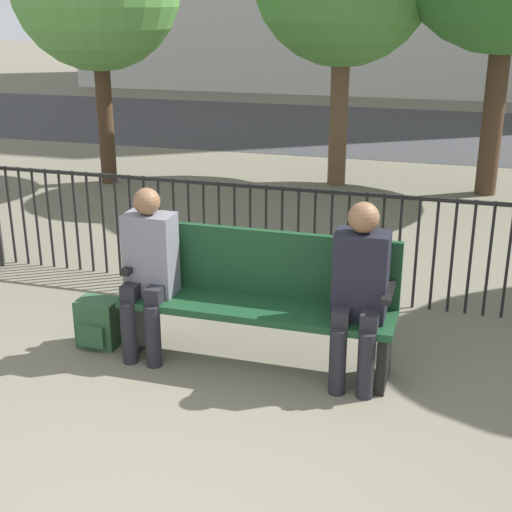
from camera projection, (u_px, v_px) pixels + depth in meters
The scene contains 6 objects.
park_bench at pixel (259, 294), 4.88m from camera, with size 1.88×0.45×0.92m.
seated_person_0 at pixel (148, 265), 4.91m from camera, with size 0.34×0.39×1.21m.
seated_person_1 at pixel (359, 286), 4.51m from camera, with size 0.34×0.39×1.23m.
backpack at pixel (99, 323), 5.19m from camera, with size 0.29×0.25×0.36m.
fence_railing at pixel (299, 233), 5.97m from camera, with size 9.01×0.03×0.95m.
street_surface at pixel (401, 130), 14.04m from camera, with size 24.00×6.00×0.01m.
Camera 1 is at (1.26, -2.29, 2.38)m, focal length 50.00 mm.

